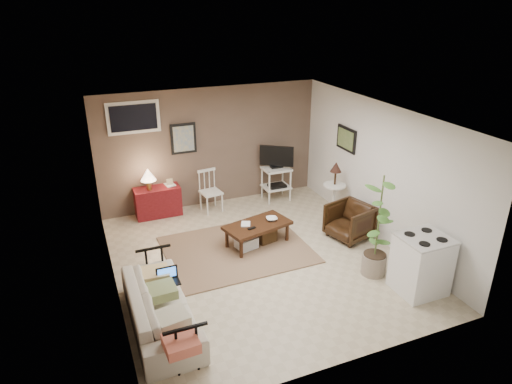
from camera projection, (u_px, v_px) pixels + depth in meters
name	position (u px, v px, depth m)	size (l,w,h in m)	color
floor	(259.00, 260.00, 7.49)	(5.00, 5.00, 0.00)	#C1B293
art_back	(183.00, 139.00, 8.83)	(0.50, 0.03, 0.60)	black
art_right	(346.00, 139.00, 8.57)	(0.03, 0.60, 0.45)	black
window	(133.00, 118.00, 8.32)	(0.96, 0.03, 0.60)	silver
rug	(237.00, 249.00, 7.77)	(2.36, 1.89, 0.02)	#8B6C50
coffee_table	(257.00, 233.00, 7.86)	(1.23, 0.83, 0.43)	#351E0E
sofa	(160.00, 301.00, 5.86)	(1.92, 0.56, 0.75)	beige
sofa_pillows	(167.00, 305.00, 5.65)	(0.37, 1.82, 0.13)	beige
sofa_end_rails	(169.00, 303.00, 5.92)	(0.52, 1.91, 0.64)	black
laptop	(168.00, 278.00, 6.16)	(0.29, 0.21, 0.20)	black
red_console	(157.00, 199.00, 8.88)	(0.87, 0.39, 1.01)	maroon
spindle_chair	(211.00, 192.00, 9.08)	(0.43, 0.43, 0.84)	silver
tv_stand	(276.00, 172.00, 9.50)	(0.61, 0.45, 1.18)	silver
side_table	(335.00, 184.00, 8.68)	(0.43, 0.43, 1.14)	silver
armchair	(350.00, 220.00, 8.06)	(0.68, 0.63, 0.70)	black
potted_plant	(379.00, 223.00, 6.78)	(0.42, 0.42, 1.67)	gray
stove	(421.00, 264.00, 6.55)	(0.68, 0.64, 0.89)	white
bowl	(272.00, 215.00, 7.89)	(0.19, 0.05, 0.19)	#351E0E
book_table	(241.00, 219.00, 7.73)	(0.15, 0.02, 0.21)	#351E0E
book_console	(165.00, 181.00, 8.83)	(0.18, 0.02, 0.24)	#351E0E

